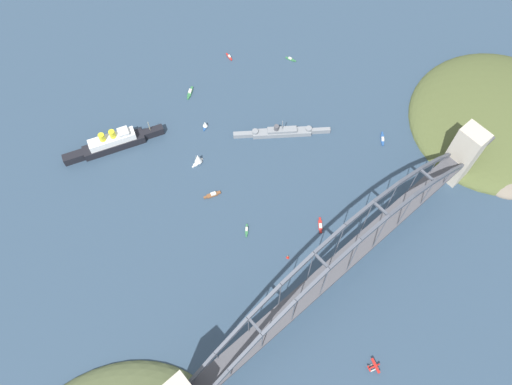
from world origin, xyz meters
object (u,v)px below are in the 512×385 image
(harbor_arch_bridge, at_px, (341,262))
(seaplane_taxiing_near_bridge, at_px, (374,367))
(ocean_liner, at_px, (113,143))
(small_boat_5, at_px, (320,225))
(small_boat_0, at_px, (213,195))
(naval_cruiser, at_px, (281,132))
(small_boat_3, at_px, (190,92))
(small_boat_6, at_px, (198,159))
(small_boat_4, at_px, (290,59))
(small_boat_7, at_px, (383,139))
(small_boat_1, at_px, (205,124))
(small_boat_8, at_px, (247,230))
(small_boat_2, at_px, (229,57))
(channel_marker_buoy, at_px, (288,257))

(harbor_arch_bridge, height_order, seaplane_taxiing_near_bridge, harbor_arch_bridge)
(ocean_liner, xyz_separation_m, small_boat_5, (71.58, -149.84, -5.31))
(seaplane_taxiing_near_bridge, relative_size, small_boat_0, 0.74)
(harbor_arch_bridge, distance_m, naval_cruiser, 122.67)
(ocean_liner, relative_size, naval_cruiser, 1.22)
(small_boat_0, relative_size, small_boat_3, 1.11)
(ocean_liner, bearing_deg, small_boat_6, -52.92)
(small_boat_3, distance_m, small_boat_6, 66.76)
(naval_cruiser, height_order, small_boat_4, naval_cruiser)
(ocean_liner, relative_size, small_boat_7, 7.64)
(ocean_liner, distance_m, small_boat_6, 65.89)
(ocean_liner, relative_size, small_boat_1, 10.68)
(small_boat_0, xyz_separation_m, small_boat_8, (0.32, -37.34, -0.09))
(small_boat_2, height_order, small_boat_6, small_boat_6)
(ocean_liner, bearing_deg, channel_marker_buoy, -75.83)
(naval_cruiser, distance_m, small_boat_7, 78.00)
(small_boat_8, bearing_deg, naval_cruiser, 31.25)
(small_boat_7, bearing_deg, small_boat_5, -166.70)
(small_boat_5, distance_m, small_boat_6, 102.46)
(seaplane_taxiing_near_bridge, bearing_deg, small_boat_0, 89.76)
(small_boat_2, height_order, small_boat_7, small_boat_2)
(ocean_liner, xyz_separation_m, small_boat_0, (30.12, -81.29, -5.19))
(ocean_liner, distance_m, small_boat_3, 75.50)
(channel_marker_buoy, bearing_deg, small_boat_7, 10.81)
(small_boat_3, xyz_separation_m, small_boat_8, (-44.79, -122.43, -0.10))
(small_boat_3, bearing_deg, channel_marker_buoy, -103.28)
(harbor_arch_bridge, height_order, small_boat_7, harbor_arch_bridge)
(naval_cruiser, xyz_separation_m, small_boat_2, (20.20, 86.81, -2.15))
(naval_cruiser, relative_size, small_boat_1, 8.75)
(small_boat_4, distance_m, small_boat_7, 105.83)
(seaplane_taxiing_near_bridge, xyz_separation_m, small_boat_0, (0.65, 157.78, -0.99))
(small_boat_3, height_order, small_boat_5, small_boat_3)
(seaplane_taxiing_near_bridge, xyz_separation_m, small_boat_5, (42.11, 89.23, -1.10))
(naval_cruiser, height_order, channel_marker_buoy, naval_cruiser)
(small_boat_1, bearing_deg, naval_cruiser, -48.06)
(naval_cruiser, height_order, small_boat_1, naval_cruiser)
(small_boat_1, bearing_deg, channel_marker_buoy, -101.78)
(small_boat_5, height_order, small_boat_7, small_boat_7)
(seaplane_taxiing_near_bridge, bearing_deg, small_boat_5, 64.74)
(naval_cruiser, height_order, seaplane_taxiing_near_bridge, naval_cruiser)
(naval_cruiser, bearing_deg, small_boat_6, 161.02)
(small_boat_3, height_order, small_boat_4, small_boat_3)
(harbor_arch_bridge, distance_m, ocean_liner, 191.62)
(small_boat_2, xyz_separation_m, small_boat_5, (-51.91, -162.23, -0.07))
(small_boat_4, relative_size, channel_marker_buoy, 3.47)
(harbor_arch_bridge, height_order, small_boat_8, harbor_arch_bridge)
(small_boat_5, height_order, channel_marker_buoy, channel_marker_buoy)
(ocean_liner, bearing_deg, harbor_arch_bridge, -74.03)
(small_boat_2, distance_m, small_boat_4, 51.77)
(small_boat_3, bearing_deg, ocean_liner, -177.11)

